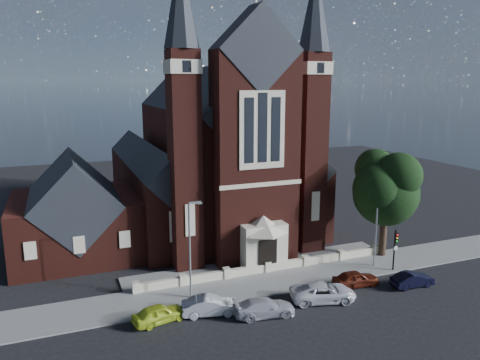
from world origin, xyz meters
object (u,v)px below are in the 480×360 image
object	(u,v)px
parish_hall	(75,216)
street_tree	(389,189)
car_navy	(412,280)
car_lime_van	(159,314)
church	(211,158)
car_dark_red	(356,279)
car_silver_b	(264,307)
street_lamp_left	(191,245)
car_silver_a	(210,306)
car_white_suv	(323,292)
traffic_signal	(395,245)
street_lamp_right	(377,220)

from	to	relation	value
parish_hall	street_tree	distance (m)	31.27
car_navy	car_lime_van	bearing A→B (deg)	86.84
church	car_dark_red	world-z (taller)	church
street_tree	car_silver_b	xyz separation A→B (m)	(-16.24, -6.51, -6.29)
street_lamp_left	car_lime_van	world-z (taller)	street_lamp_left
street_tree	car_silver_a	world-z (taller)	street_tree
car_silver_a	parish_hall	bearing A→B (deg)	38.84
street_lamp_left	church	bearing A→B (deg)	67.34
car_dark_red	car_navy	distance (m)	4.85
car_white_suv	car_silver_a	bearing A→B (deg)	97.71
traffic_signal	car_silver_a	xyz separation A→B (m)	(-18.35, -1.56, -1.87)
car_silver_a	car_white_suv	distance (m)	9.17
car_silver_b	car_navy	world-z (taller)	car_silver_b
street_lamp_right	car_white_suv	distance (m)	10.15
car_white_suv	car_dark_red	size ratio (longest dim) A/B	1.30
car_lime_van	car_silver_a	size ratio (longest dim) A/B	0.91
street_lamp_left	car_silver_b	world-z (taller)	street_lamp_left
car_lime_van	car_dark_red	xyz separation A→B (m)	(16.99, -0.14, 0.01)
car_silver_b	car_white_suv	world-z (taller)	car_white_suv
church	parish_hall	xyz separation A→B (m)	(-16.00, -4.94, -4.17)
car_silver_b	car_white_suv	bearing A→B (deg)	-75.88
church	car_white_suv	world-z (taller)	church
car_dark_red	car_navy	bearing A→B (deg)	-109.59
car_silver_a	car_silver_b	world-z (taller)	car_silver_a
car_silver_a	church	bearing A→B (deg)	-6.37
street_lamp_right	car_lime_van	world-z (taller)	street_lamp_right
car_silver_a	car_navy	xyz separation A→B (m)	(17.64, -1.71, -0.08)
parish_hall	traffic_signal	size ratio (longest dim) A/B	3.05
parish_hall	car_dark_red	size ratio (longest dim) A/B	3.01
car_silver_a	car_silver_b	size ratio (longest dim) A/B	0.93
traffic_signal	parish_hall	bearing A→B (deg)	150.02
traffic_signal	car_silver_b	world-z (taller)	traffic_signal
parish_hall	car_dark_red	world-z (taller)	parish_hall
car_silver_b	street_lamp_left	bearing A→B (deg)	50.44
church	car_navy	bearing A→B (deg)	-66.61
parish_hall	street_tree	xyz separation A→B (m)	(28.60, -12.29, 2.95)
street_lamp_left	car_navy	xyz separation A→B (m)	(18.20, -4.84, -3.96)
traffic_signal	car_lime_van	world-z (taller)	traffic_signal
car_silver_b	car_white_suv	size ratio (longest dim) A/B	0.88
car_lime_van	car_dark_red	bearing A→B (deg)	-102.64
church	car_white_suv	bearing A→B (deg)	-85.70
car_lime_van	car_silver_a	world-z (taller)	car_silver_a
street_lamp_left	car_silver_a	size ratio (longest dim) A/B	1.87
street_lamp_left	car_silver_b	bearing A→B (deg)	-48.38
street_lamp_left	car_white_suv	size ratio (longest dim) A/B	1.54
car_silver_b	street_tree	bearing A→B (deg)	-59.33
car_lime_van	car_navy	distance (m)	21.56
parish_hall	car_navy	size ratio (longest dim) A/B	3.17
traffic_signal	car_navy	world-z (taller)	traffic_signal
parish_hall	car_white_suv	distance (m)	25.70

